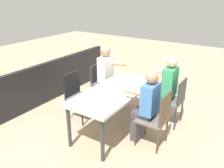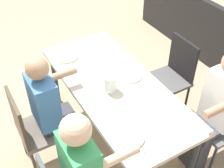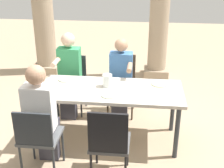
{
  "view_description": "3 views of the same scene",
  "coord_description": "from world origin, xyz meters",
  "px_view_note": "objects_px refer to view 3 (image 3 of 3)",
  "views": [
    {
      "loc": [
        3.14,
        1.98,
        2.37
      ],
      "look_at": [
        0.02,
        -0.06,
        0.87
      ],
      "focal_mm": 37.35,
      "sensor_mm": 36.0,
      "label": 1
    },
    {
      "loc": [
        -1.9,
        1.13,
        2.63
      ],
      "look_at": [
        -0.07,
        0.07,
        0.85
      ],
      "focal_mm": 47.56,
      "sensor_mm": 36.0,
      "label": 2
    },
    {
      "loc": [
        0.41,
        -3.54,
        2.39
      ],
      "look_at": [
        0.02,
        -0.01,
        0.84
      ],
      "focal_mm": 47.95,
      "sensor_mm": 36.0,
      "label": 3
    }
  ],
  "objects_px": {
    "chair_mid_north": "(122,81)",
    "plate_0": "(66,79)",
    "stone_column_near": "(42,2)",
    "chair_mid_south": "(109,141)",
    "stone_column_centre": "(160,4)",
    "plate_2": "(160,84)",
    "diner_guest_third": "(42,113)",
    "diner_woman_green": "(69,73)",
    "dining_table": "(110,94)",
    "chair_west_north": "(72,80)",
    "water_pitcher": "(107,81)",
    "chair_west_south": "(38,136)",
    "plate_1": "(110,95)",
    "diner_man_white": "(121,78)"
  },
  "relations": [
    {
      "from": "diner_woman_green",
      "to": "water_pitcher",
      "type": "xyz_separation_m",
      "value": [
        0.67,
        -0.57,
        0.13
      ]
    },
    {
      "from": "diner_man_white",
      "to": "plate_2",
      "type": "distance_m",
      "value": 0.7
    },
    {
      "from": "chair_mid_south",
      "to": "plate_2",
      "type": "xyz_separation_m",
      "value": [
        0.56,
        1.05,
        0.25
      ]
    },
    {
      "from": "stone_column_near",
      "to": "diner_woman_green",
      "type": "bearing_deg",
      "value": -62.37
    },
    {
      "from": "dining_table",
      "to": "chair_west_north",
      "type": "height_order",
      "value": "chair_west_north"
    },
    {
      "from": "stone_column_near",
      "to": "stone_column_centre",
      "type": "height_order",
      "value": "stone_column_centre"
    },
    {
      "from": "diner_guest_third",
      "to": "stone_column_near",
      "type": "xyz_separation_m",
      "value": [
        -0.98,
        3.16,
        0.78
      ]
    },
    {
      "from": "plate_1",
      "to": "water_pitcher",
      "type": "bearing_deg",
      "value": 102.57
    },
    {
      "from": "stone_column_near",
      "to": "plate_2",
      "type": "height_order",
      "value": "stone_column_near"
    },
    {
      "from": "diner_woman_green",
      "to": "diner_guest_third",
      "type": "height_order",
      "value": "same"
    },
    {
      "from": "plate_0",
      "to": "plate_2",
      "type": "xyz_separation_m",
      "value": [
        1.3,
        -0.01,
        -0.0
      ]
    },
    {
      "from": "water_pitcher",
      "to": "chair_mid_south",
      "type": "bearing_deg",
      "value": -81.68
    },
    {
      "from": "plate_1",
      "to": "dining_table",
      "type": "bearing_deg",
      "value": 93.88
    },
    {
      "from": "diner_guest_third",
      "to": "chair_west_south",
      "type": "bearing_deg",
      "value": -89.07
    },
    {
      "from": "chair_west_south",
      "to": "diner_woman_green",
      "type": "relative_size",
      "value": 0.67
    },
    {
      "from": "stone_column_near",
      "to": "plate_0",
      "type": "xyz_separation_m",
      "value": [
        1.04,
        -2.29,
        -0.72
      ]
    },
    {
      "from": "dining_table",
      "to": "plate_2",
      "type": "distance_m",
      "value": 0.69
    },
    {
      "from": "chair_mid_north",
      "to": "stone_column_near",
      "type": "xyz_separation_m",
      "value": [
        -1.78,
        1.69,
        0.96
      ]
    },
    {
      "from": "stone_column_near",
      "to": "water_pitcher",
      "type": "xyz_separation_m",
      "value": [
        1.65,
        -2.44,
        -0.65
      ]
    },
    {
      "from": "chair_mid_south",
      "to": "diner_man_white",
      "type": "bearing_deg",
      "value": 89.88
    },
    {
      "from": "chair_mid_north",
      "to": "water_pitcher",
      "type": "relative_size",
      "value": 5.66
    },
    {
      "from": "dining_table",
      "to": "chair_mid_north",
      "type": "bearing_deg",
      "value": 84.26
    },
    {
      "from": "diner_guest_third",
      "to": "plate_2",
      "type": "relative_size",
      "value": 5.72
    },
    {
      "from": "diner_guest_third",
      "to": "water_pitcher",
      "type": "height_order",
      "value": "diner_guest_third"
    },
    {
      "from": "diner_man_white",
      "to": "plate_2",
      "type": "bearing_deg",
      "value": -35.95
    },
    {
      "from": "dining_table",
      "to": "diner_guest_third",
      "type": "xyz_separation_m",
      "value": [
        -0.72,
        -0.64,
        0.02
      ]
    },
    {
      "from": "chair_west_north",
      "to": "stone_column_centre",
      "type": "distance_m",
      "value": 2.41
    },
    {
      "from": "chair_mid_north",
      "to": "plate_0",
      "type": "xyz_separation_m",
      "value": [
        -0.74,
        -0.6,
        0.24
      ]
    },
    {
      "from": "chair_mid_south",
      "to": "diner_guest_third",
      "type": "distance_m",
      "value": 0.85
    },
    {
      "from": "diner_man_white",
      "to": "water_pitcher",
      "type": "bearing_deg",
      "value": -104.06
    },
    {
      "from": "stone_column_near",
      "to": "stone_column_centre",
      "type": "distance_m",
      "value": 2.39
    },
    {
      "from": "water_pitcher",
      "to": "stone_column_near",
      "type": "bearing_deg",
      "value": 124.09
    },
    {
      "from": "chair_mid_north",
      "to": "diner_woman_green",
      "type": "height_order",
      "value": "diner_woman_green"
    },
    {
      "from": "dining_table",
      "to": "diner_woman_green",
      "type": "distance_m",
      "value": 0.97
    },
    {
      "from": "chair_west_north",
      "to": "chair_mid_south",
      "type": "distance_m",
      "value": 1.84
    },
    {
      "from": "diner_woman_green",
      "to": "dining_table",
      "type": "bearing_deg",
      "value": -41.9
    },
    {
      "from": "plate_2",
      "to": "chair_mid_south",
      "type": "bearing_deg",
      "value": -118.32
    },
    {
      "from": "diner_woman_green",
      "to": "stone_column_centre",
      "type": "xyz_separation_m",
      "value": [
        1.41,
        1.87,
        0.79
      ]
    },
    {
      "from": "chair_mid_south",
      "to": "stone_column_centre",
      "type": "distance_m",
      "value": 3.54
    },
    {
      "from": "chair_west_south",
      "to": "chair_mid_south",
      "type": "xyz_separation_m",
      "value": [
        0.8,
        -0.01,
        0.0
      ]
    },
    {
      "from": "diner_guest_third",
      "to": "stone_column_near",
      "type": "height_order",
      "value": "stone_column_near"
    },
    {
      "from": "chair_mid_south",
      "to": "diner_guest_third",
      "type": "xyz_separation_m",
      "value": [
        -0.8,
        0.18,
        0.19
      ]
    },
    {
      "from": "plate_2",
      "to": "diner_man_white",
      "type": "bearing_deg",
      "value": 144.05
    },
    {
      "from": "chair_mid_south",
      "to": "diner_woman_green",
      "type": "xyz_separation_m",
      "value": [
        -0.8,
        1.48,
        0.19
      ]
    },
    {
      "from": "chair_mid_south",
      "to": "stone_column_near",
      "type": "distance_m",
      "value": 3.91
    },
    {
      "from": "chair_west_north",
      "to": "water_pitcher",
      "type": "distance_m",
      "value": 1.05
    },
    {
      "from": "chair_west_south",
      "to": "water_pitcher",
      "type": "distance_m",
      "value": 1.16
    },
    {
      "from": "plate_1",
      "to": "chair_mid_south",
      "type": "bearing_deg",
      "value": -83.65
    },
    {
      "from": "diner_woman_green",
      "to": "stone_column_near",
      "type": "relative_size",
      "value": 0.44
    },
    {
      "from": "diner_guest_third",
      "to": "plate_0",
      "type": "xyz_separation_m",
      "value": [
        0.07,
        0.87,
        0.06
      ]
    }
  ]
}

